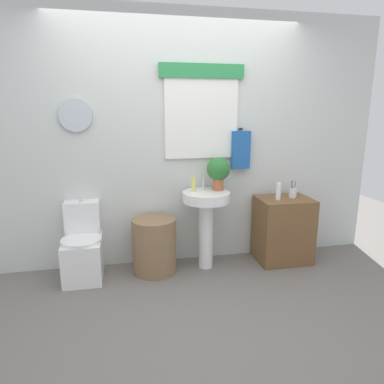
{
  "coord_description": "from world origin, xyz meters",
  "views": [
    {
      "loc": [
        -0.57,
        -2.42,
        1.61
      ],
      "look_at": [
        0.08,
        0.8,
        0.83
      ],
      "focal_mm": 32.07,
      "sensor_mm": 36.0,
      "label": 1
    }
  ],
  "objects_px": {
    "toilet": "(83,249)",
    "toothbrush_cup": "(293,193)",
    "wooden_cabinet": "(283,230)",
    "potted_plant": "(218,171)",
    "laundry_hamper": "(154,245)",
    "soap_bottle": "(194,184)",
    "lotion_bottle": "(278,191)",
    "pedestal_sink": "(206,213)"
  },
  "relations": [
    {
      "from": "laundry_hamper",
      "to": "toothbrush_cup",
      "type": "relative_size",
      "value": 3.04
    },
    {
      "from": "toilet",
      "to": "soap_bottle",
      "type": "bearing_deg",
      "value": 0.84
    },
    {
      "from": "wooden_cabinet",
      "to": "soap_bottle",
      "type": "relative_size",
      "value": 4.89
    },
    {
      "from": "pedestal_sink",
      "to": "toothbrush_cup",
      "type": "distance_m",
      "value": 0.98
    },
    {
      "from": "potted_plant",
      "to": "laundry_hamper",
      "type": "bearing_deg",
      "value": -174.94
    },
    {
      "from": "toilet",
      "to": "toothbrush_cup",
      "type": "bearing_deg",
      "value": -0.35
    },
    {
      "from": "pedestal_sink",
      "to": "potted_plant",
      "type": "bearing_deg",
      "value": 23.2
    },
    {
      "from": "toilet",
      "to": "lotion_bottle",
      "type": "distance_m",
      "value": 2.06
    },
    {
      "from": "toothbrush_cup",
      "to": "pedestal_sink",
      "type": "bearing_deg",
      "value": -178.8
    },
    {
      "from": "toilet",
      "to": "lotion_bottle",
      "type": "height_order",
      "value": "lotion_bottle"
    },
    {
      "from": "lotion_bottle",
      "to": "potted_plant",
      "type": "bearing_deg",
      "value": 170.91
    },
    {
      "from": "pedestal_sink",
      "to": "toothbrush_cup",
      "type": "xyz_separation_m",
      "value": [
        0.96,
        0.02,
        0.16
      ]
    },
    {
      "from": "lotion_bottle",
      "to": "wooden_cabinet",
      "type": "bearing_deg",
      "value": 22.14
    },
    {
      "from": "pedestal_sink",
      "to": "toilet",
      "type": "bearing_deg",
      "value": 178.44
    },
    {
      "from": "toilet",
      "to": "toothbrush_cup",
      "type": "height_order",
      "value": "toothbrush_cup"
    },
    {
      "from": "wooden_cabinet",
      "to": "pedestal_sink",
      "type": "bearing_deg",
      "value": 180.0
    },
    {
      "from": "soap_bottle",
      "to": "toilet",
      "type": "bearing_deg",
      "value": -179.16
    },
    {
      "from": "soap_bottle",
      "to": "potted_plant",
      "type": "height_order",
      "value": "potted_plant"
    },
    {
      "from": "potted_plant",
      "to": "toothbrush_cup",
      "type": "distance_m",
      "value": 0.86
    },
    {
      "from": "wooden_cabinet",
      "to": "potted_plant",
      "type": "distance_m",
      "value": 0.99
    },
    {
      "from": "wooden_cabinet",
      "to": "toothbrush_cup",
      "type": "bearing_deg",
      "value": 11.6
    },
    {
      "from": "potted_plant",
      "to": "soap_bottle",
      "type": "bearing_deg",
      "value": -177.8
    },
    {
      "from": "pedestal_sink",
      "to": "toothbrush_cup",
      "type": "relative_size",
      "value": 4.4
    },
    {
      "from": "toilet",
      "to": "wooden_cabinet",
      "type": "bearing_deg",
      "value": -0.92
    },
    {
      "from": "toilet",
      "to": "wooden_cabinet",
      "type": "relative_size",
      "value": 1.08
    },
    {
      "from": "pedestal_sink",
      "to": "soap_bottle",
      "type": "height_order",
      "value": "soap_bottle"
    },
    {
      "from": "laundry_hamper",
      "to": "toothbrush_cup",
      "type": "bearing_deg",
      "value": 0.77
    },
    {
      "from": "potted_plant",
      "to": "lotion_bottle",
      "type": "bearing_deg",
      "value": -9.09
    },
    {
      "from": "wooden_cabinet",
      "to": "laundry_hamper",
      "type": "bearing_deg",
      "value": 180.0
    },
    {
      "from": "wooden_cabinet",
      "to": "soap_bottle",
      "type": "xyz_separation_m",
      "value": [
        -0.98,
        0.05,
        0.53
      ]
    },
    {
      "from": "wooden_cabinet",
      "to": "lotion_bottle",
      "type": "relative_size",
      "value": 3.92
    },
    {
      "from": "wooden_cabinet",
      "to": "toothbrush_cup",
      "type": "height_order",
      "value": "toothbrush_cup"
    },
    {
      "from": "toilet",
      "to": "laundry_hamper",
      "type": "relative_size",
      "value": 1.35
    },
    {
      "from": "toilet",
      "to": "potted_plant",
      "type": "xyz_separation_m",
      "value": [
        1.38,
        0.03,
        0.73
      ]
    },
    {
      "from": "wooden_cabinet",
      "to": "soap_bottle",
      "type": "height_order",
      "value": "soap_bottle"
    },
    {
      "from": "potted_plant",
      "to": "lotion_bottle",
      "type": "distance_m",
      "value": 0.67
    },
    {
      "from": "toilet",
      "to": "potted_plant",
      "type": "height_order",
      "value": "potted_plant"
    },
    {
      "from": "laundry_hamper",
      "to": "lotion_bottle",
      "type": "height_order",
      "value": "lotion_bottle"
    },
    {
      "from": "pedestal_sink",
      "to": "lotion_bottle",
      "type": "bearing_deg",
      "value": -2.99
    },
    {
      "from": "toothbrush_cup",
      "to": "toilet",
      "type": "bearing_deg",
      "value": 179.65
    },
    {
      "from": "laundry_hamper",
      "to": "lotion_bottle",
      "type": "xyz_separation_m",
      "value": [
        1.3,
        -0.04,
        0.51
      ]
    },
    {
      "from": "wooden_cabinet",
      "to": "potted_plant",
      "type": "relative_size",
      "value": 2.07
    }
  ]
}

